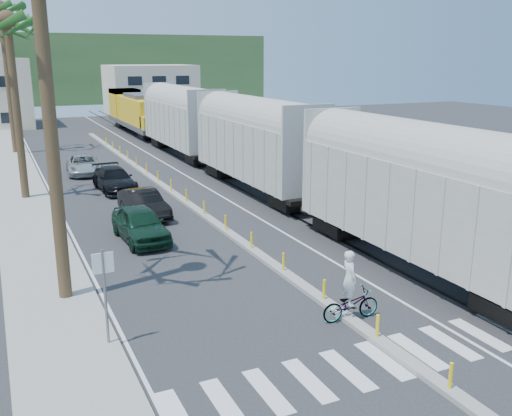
{
  "coord_description": "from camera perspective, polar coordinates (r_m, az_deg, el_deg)",
  "views": [
    {
      "loc": [
        -9.73,
        -13.42,
        8.2
      ],
      "look_at": [
        0.07,
        7.67,
        2.0
      ],
      "focal_mm": 40.0,
      "sensor_mm": 36.0,
      "label": 1
    }
  ],
  "objects": [
    {
      "name": "ground",
      "position": [
        18.49,
        10.09,
        -11.64
      ],
      "size": [
        140.0,
        140.0,
        0.0
      ],
      "primitive_type": "plane",
      "color": "#28282B",
      "rests_on": "ground"
    },
    {
      "name": "sidewalk",
      "position": [
        39.29,
        -22.57,
        1.83
      ],
      "size": [
        3.0,
        90.0,
        0.15
      ],
      "primitive_type": "cube",
      "color": "gray",
      "rests_on": "ground"
    },
    {
      "name": "rails",
      "position": [
        44.71,
        -5.27,
        4.34
      ],
      "size": [
        1.56,
        100.0,
        0.06
      ],
      "color": "black",
      "rests_on": "ground"
    },
    {
      "name": "median",
      "position": [
        35.7,
        -8.45,
        1.63
      ],
      "size": [
        0.45,
        60.0,
        0.85
      ],
      "color": "gray",
      "rests_on": "ground"
    },
    {
      "name": "crosswalk",
      "position": [
        17.09,
        14.02,
        -14.2
      ],
      "size": [
        14.0,
        2.2,
        0.01
      ],
      "primitive_type": "cube",
      "color": "silver",
      "rests_on": "ground"
    },
    {
      "name": "lane_markings",
      "position": [
        40.01,
        -13.48,
        2.69
      ],
      "size": [
        9.42,
        90.0,
        0.01
      ],
      "color": "silver",
      "rests_on": "ground"
    },
    {
      "name": "freight_train",
      "position": [
        40.58,
        -3.44,
        7.4
      ],
      "size": [
        3.0,
        60.94,
        5.85
      ],
      "color": "#A7A599",
      "rests_on": "ground"
    },
    {
      "name": "palm_trees",
      "position": [
        36.25,
        -23.47,
        17.89
      ],
      "size": [
        3.5,
        37.2,
        13.75
      ],
      "color": "brown",
      "rests_on": "ground"
    },
    {
      "name": "street_sign",
      "position": [
        16.8,
        -14.92,
        -7.35
      ],
      "size": [
        0.6,
        0.08,
        3.0
      ],
      "color": "slate",
      "rests_on": "ground"
    },
    {
      "name": "buildings",
      "position": [
        85.22,
        -23.13,
        11.18
      ],
      "size": [
        38.0,
        27.0,
        10.0
      ],
      "color": "beige",
      "rests_on": "ground"
    },
    {
      "name": "hillside",
      "position": [
        113.86,
        -20.56,
        12.9
      ],
      "size": [
        80.0,
        20.0,
        12.0
      ],
      "primitive_type": "cube",
      "color": "#385628",
      "rests_on": "ground"
    },
    {
      "name": "car_lead",
      "position": [
        26.59,
        -11.5,
        -1.57
      ],
      "size": [
        2.27,
        4.78,
        1.57
      ],
      "primitive_type": "imported",
      "rotation": [
        0.0,
        0.0,
        0.05
      ],
      "color": "black",
      "rests_on": "ground"
    },
    {
      "name": "car_second",
      "position": [
        30.41,
        -11.15,
        0.41
      ],
      "size": [
        2.41,
        4.7,
        1.45
      ],
      "primitive_type": "imported",
      "rotation": [
        0.0,
        0.0,
        0.1
      ],
      "color": "black",
      "rests_on": "ground"
    },
    {
      "name": "car_third",
      "position": [
        36.9,
        -13.98,
        2.79
      ],
      "size": [
        2.45,
        5.14,
        1.44
      ],
      "primitive_type": "imported",
      "rotation": [
        0.0,
        0.0,
        0.04
      ],
      "color": "black",
      "rests_on": "ground"
    },
    {
      "name": "car_rear",
      "position": [
        42.87,
        -16.88,
        4.18
      ],
      "size": [
        2.94,
        5.19,
        1.35
      ],
      "primitive_type": "imported",
      "rotation": [
        0.0,
        0.0,
        -0.07
      ],
      "color": "#AFB2B5",
      "rests_on": "ground"
    },
    {
      "name": "cyclist",
      "position": [
        18.62,
        9.41,
        -8.84
      ],
      "size": [
        0.95,
        2.06,
        2.35
      ],
      "rotation": [
        0.0,
        0.0,
        1.51
      ],
      "color": "#9EA0A5",
      "rests_on": "ground"
    }
  ]
}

